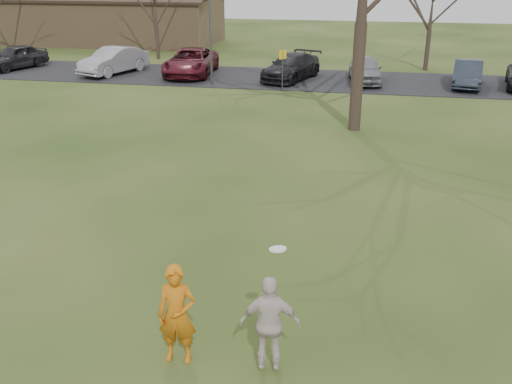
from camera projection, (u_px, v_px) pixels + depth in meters
ground at (214, 355)px, 9.99m from camera, size 120.00×120.00×0.00m
parking_strip at (324, 80)px, 32.70m from camera, size 62.00×6.50×0.04m
player_defender at (177, 315)px, 9.56m from camera, size 0.69×0.48×1.83m
car_0 at (15, 57)px, 35.72m from camera, size 3.01×4.62×1.46m
car_1 at (114, 61)px, 34.18m from camera, size 3.09×5.01×1.56m
car_2 at (191, 62)px, 33.80m from camera, size 2.94×5.70×1.54m
car_3 at (291, 67)px, 32.54m from camera, size 3.42×5.30×1.43m
car_4 at (365, 69)px, 31.74m from camera, size 2.04×4.33×1.43m
car_5 at (468, 74)px, 30.72m from camera, size 2.08×4.35×1.37m
catching_play at (270, 323)px, 9.22m from camera, size 1.04×0.53×2.28m
building at (96, 18)px, 47.25m from camera, size 20.60×8.50×5.14m
lamp_post at (210, 10)px, 29.97m from camera, size 0.34×0.34×6.27m
sign_yellow at (283, 62)px, 29.78m from camera, size 0.35×0.35×2.08m
small_tree_row at (404, 4)px, 35.07m from camera, size 55.00×5.90×8.50m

